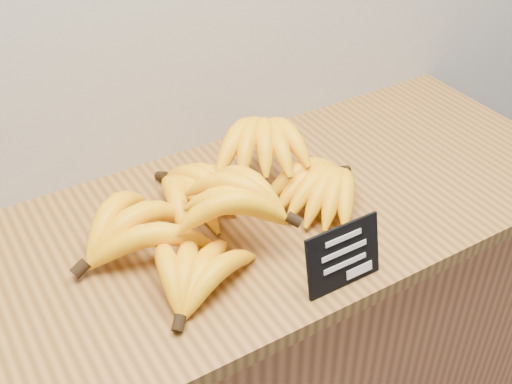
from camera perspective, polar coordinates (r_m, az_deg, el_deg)
The scene contains 4 objects.
counter at distance 1.51m, azimuth -1.02°, elevation -16.50°, with size 1.39×0.50×0.90m, color #A86136.
counter_top at distance 1.17m, azimuth -1.27°, elevation -2.84°, with size 1.37×0.54×0.03m, color olive.
chalkboard_sign at distance 1.01m, azimuth 7.79°, elevation -5.68°, with size 0.14×0.01×0.11m, color black.
banana_pile at distance 1.11m, azimuth -2.87°, elevation -0.83°, with size 0.55×0.36×0.13m.
Camera 1 is at (-0.31, 1.97, 1.67)m, focal length 45.00 mm.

